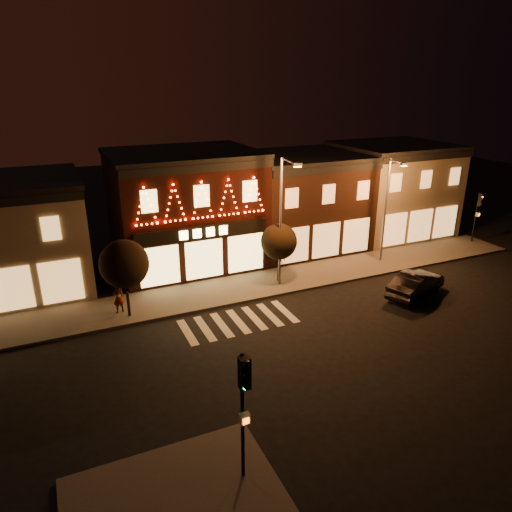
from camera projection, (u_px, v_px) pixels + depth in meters
ground at (268, 357)px, 23.35m from camera, size 120.00×120.00×0.00m
sidewalk_far at (243, 287)px, 30.91m from camera, size 44.00×4.00×0.15m
building_pulp at (185, 209)px, 33.78m from camera, size 10.20×8.34×8.30m
building_right_a at (300, 201)px, 37.57m from camera, size 9.20×8.28×7.50m
building_right_b at (391, 189)px, 40.95m from camera, size 9.20×8.28×7.80m
traffic_signal_near at (244, 395)px, 14.90m from camera, size 0.35×0.50×4.89m
traffic_signal_far at (479, 207)px, 38.17m from camera, size 0.36×0.48×4.18m
streetlamp_mid at (283, 214)px, 29.35m from camera, size 0.55×1.92×8.35m
streetlamp_right at (388, 203)px, 33.55m from camera, size 0.49×1.74×7.59m
tree_left at (124, 264)px, 25.97m from camera, size 2.74×2.74×4.57m
tree_right at (279, 242)px, 30.74m from camera, size 2.40×2.40×4.01m
dark_sedan at (416, 284)px, 29.70m from camera, size 5.09×3.31×1.58m
pedestrian at (118, 298)px, 27.19m from camera, size 0.75×0.59×1.82m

